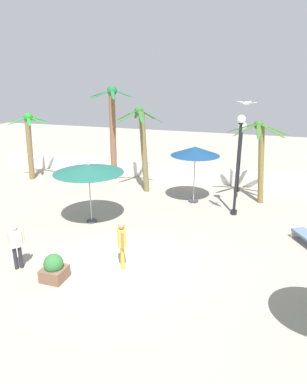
% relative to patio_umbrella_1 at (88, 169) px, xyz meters
% --- Properties ---
extents(ground_plane, '(56.00, 56.00, 0.00)m').
position_rel_patio_umbrella_1_xyz_m(ground_plane, '(2.56, -2.78, -2.34)').
color(ground_plane, '#9E9384').
extents(boundary_wall, '(25.20, 0.30, 0.88)m').
position_rel_patio_umbrella_1_xyz_m(boundary_wall, '(2.56, 7.16, -1.90)').
color(boundary_wall, silver).
rests_on(boundary_wall, ground_plane).
extents(patio_umbrella_1, '(2.89, 2.89, 2.57)m').
position_rel_patio_umbrella_1_xyz_m(patio_umbrella_1, '(0.00, 0.00, 0.00)').
color(patio_umbrella_1, '#333338').
rests_on(patio_umbrella_1, ground_plane).
extents(patio_umbrella_2, '(2.35, 2.35, 2.82)m').
position_rel_patio_umbrella_1_xyz_m(patio_umbrella_2, '(3.64, 3.79, 0.19)').
color(patio_umbrella_2, '#333338').
rests_on(patio_umbrella_2, ground_plane).
extents(palm_tree_0, '(2.83, 2.61, 5.41)m').
position_rel_patio_umbrella_1_xyz_m(palm_tree_0, '(-1.72, 6.25, 0.99)').
color(palm_tree_0, brown).
rests_on(palm_tree_0, ground_plane).
extents(palm_tree_1, '(2.95, 2.95, 4.00)m').
position_rel_patio_umbrella_1_xyz_m(palm_tree_1, '(6.55, 4.69, 0.35)').
color(palm_tree_1, olive).
rests_on(palm_tree_1, ground_plane).
extents(palm_tree_2, '(2.31, 2.08, 3.94)m').
position_rel_patio_umbrella_1_xyz_m(palm_tree_2, '(-6.32, 4.63, 0.15)').
color(palm_tree_2, brown).
rests_on(palm_tree_2, ground_plane).
extents(palm_tree_3, '(2.61, 2.43, 4.49)m').
position_rel_patio_umbrella_1_xyz_m(palm_tree_3, '(0.67, 4.64, 0.49)').
color(palm_tree_3, olive).
rests_on(palm_tree_3, ground_plane).
extents(lamp_post_0, '(0.35, 0.35, 4.42)m').
position_rel_patio_umbrella_1_xyz_m(lamp_post_0, '(5.72, 2.75, 0.30)').
color(lamp_post_0, black).
rests_on(lamp_post_0, ground_plane).
extents(lamp_post_1, '(0.44, 0.44, 3.73)m').
position_rel_patio_umbrella_1_xyz_m(lamp_post_1, '(5.56, 6.10, 0.22)').
color(lamp_post_1, black).
rests_on(lamp_post_1, ground_plane).
extents(guest_0, '(0.42, 0.43, 1.57)m').
position_rel_patio_umbrella_1_xyz_m(guest_0, '(-0.50, -4.08, -1.40)').
color(guest_0, '#26262D').
rests_on(guest_0, ground_plane).
extents(guest_2, '(0.38, 0.50, 1.60)m').
position_rel_patio_umbrella_1_xyz_m(guest_2, '(2.70, -2.99, -1.38)').
color(guest_2, gold).
rests_on(guest_2, ground_plane).
extents(seagull_0, '(0.75, 0.75, 0.14)m').
position_rel_patio_umbrella_1_xyz_m(seagull_0, '(5.97, 1.22, 2.68)').
color(seagull_0, white).
extents(planter, '(0.70, 0.70, 0.85)m').
position_rel_patio_umbrella_1_xyz_m(planter, '(0.98, -4.27, -1.96)').
color(planter, brown).
rests_on(planter, ground_plane).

